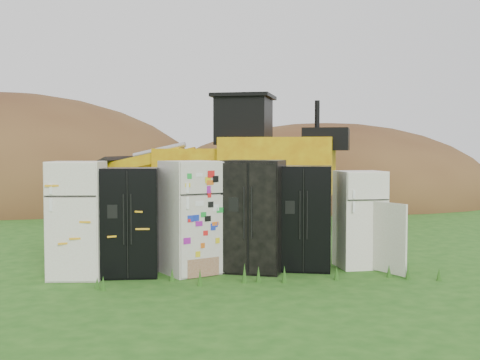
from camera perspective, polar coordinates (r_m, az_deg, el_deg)
The scene contains 10 objects.
ground at distance 9.96m, azimuth -1.07°, elevation -8.69°, with size 120.00×120.00×0.00m, color #205316.
fridge_leftmost at distance 9.74m, azimuth -15.18°, elevation -3.65°, with size 0.80×0.77×1.82m, color white, non-canonical shape.
fridge_black_side at distance 9.71m, azimuth -10.44°, elevation -3.92°, with size 0.89×0.71×1.71m, color black, non-canonical shape.
fridge_sticker at distance 9.76m, azimuth -4.69°, elevation -3.53°, with size 0.81×0.75×1.82m, color silver, non-canonical shape.
fridge_dark_mid at distance 9.88m, azimuth 1.33°, elevation -3.42°, with size 0.94×0.76×1.83m, color black, non-canonical shape.
fridge_black_right at distance 10.10m, azimuth 6.16°, elevation -3.58°, with size 0.87×0.72×1.73m, color black, non-canonical shape.
fridge_open_door at distance 10.43m, azimuth 11.30°, elevation -3.66°, with size 0.74×0.69×1.64m, color white, non-canonical shape.
wheel_loader at distance 16.58m, azimuth -2.58°, elevation 2.03°, with size 7.18×2.91×3.48m, color #DEB90E, non-canonical shape.
dirt_mound_right at distance 23.21m, azimuth 8.13°, elevation -2.02°, with size 13.53×9.92×5.99m, color #472816.
dirt_mound_left at distance 24.10m, azimuth -21.53°, elevation -2.02°, with size 15.71×11.78×8.18m, color #472816.
Camera 1 is at (-1.42, -9.65, 2.02)m, focal length 45.00 mm.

